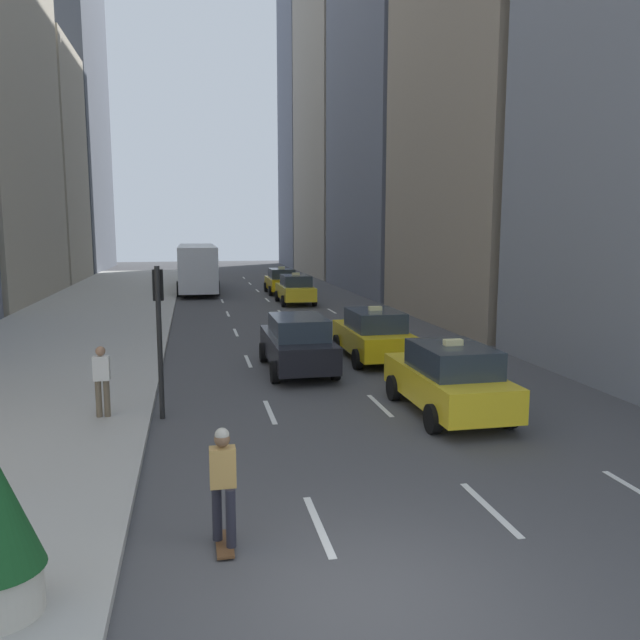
% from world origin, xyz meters
% --- Properties ---
extents(ground_plane, '(160.00, 160.00, 0.00)m').
position_xyz_m(ground_plane, '(0.00, 0.00, 0.00)').
color(ground_plane, '#474749').
extents(sidewalk_left, '(8.00, 66.00, 0.15)m').
position_xyz_m(sidewalk_left, '(-7.00, 27.00, 0.07)').
color(sidewalk_left, '#ADAAA3').
rests_on(sidewalk_left, ground).
extents(lane_markings, '(5.72, 56.00, 0.01)m').
position_xyz_m(lane_markings, '(2.60, 23.00, 0.01)').
color(lane_markings, white).
rests_on(lane_markings, ground).
extents(building_row_right, '(6.00, 74.71, 37.74)m').
position_xyz_m(building_row_right, '(12.00, 40.60, 16.51)').
color(building_row_right, gray).
rests_on(building_row_right, ground).
extents(taxi_lead, '(2.02, 4.40, 1.87)m').
position_xyz_m(taxi_lead, '(4.00, 29.67, 0.88)').
color(taxi_lead, yellow).
rests_on(taxi_lead, ground).
extents(taxi_second, '(2.02, 4.40, 1.87)m').
position_xyz_m(taxi_second, '(4.00, 35.65, 0.88)').
color(taxi_second, yellow).
rests_on(taxi_second, ground).
extents(taxi_third, '(2.02, 4.40, 1.87)m').
position_xyz_m(taxi_third, '(4.00, 6.98, 0.88)').
color(taxi_third, yellow).
rests_on(taxi_third, ground).
extents(taxi_fourth, '(2.02, 4.40, 1.87)m').
position_xyz_m(taxi_fourth, '(4.00, 13.38, 0.88)').
color(taxi_fourth, yellow).
rests_on(taxi_fourth, ground).
extents(sedan_black_near, '(2.02, 4.75, 1.76)m').
position_xyz_m(sedan_black_near, '(1.20, 12.25, 0.90)').
color(sedan_black_near, black).
rests_on(sedan_black_near, ground).
extents(city_bus, '(2.80, 11.61, 3.25)m').
position_xyz_m(city_bus, '(-1.61, 38.57, 1.79)').
color(city_bus, silver).
rests_on(city_bus, ground).
extents(skateboarder, '(0.36, 0.80, 1.75)m').
position_xyz_m(skateboarder, '(-1.63, 1.63, 0.96)').
color(skateboarder, brown).
rests_on(skateboarder, ground).
extents(pedestrian_mid_block, '(0.36, 0.22, 1.65)m').
position_xyz_m(pedestrian_mid_block, '(-4.06, 7.93, 1.07)').
color(pedestrian_mid_block, brown).
rests_on(pedestrian_mid_block, sidewalk_left).
extents(traffic_light_pole, '(0.24, 0.42, 3.60)m').
position_xyz_m(traffic_light_pole, '(-2.75, 8.09, 2.41)').
color(traffic_light_pole, black).
rests_on(traffic_light_pole, ground).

